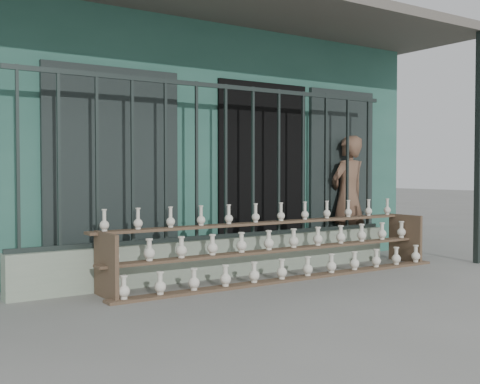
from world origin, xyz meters
TOP-DOWN VIEW (x-y plane):
  - ground at (0.00, 0.00)m, footprint 60.00×60.00m
  - workshop_building at (0.00, 4.23)m, footprint 7.40×6.60m
  - parapet_wall at (0.00, 1.30)m, footprint 5.00×0.20m
  - security_fence at (-0.00, 1.30)m, footprint 5.00×0.04m
  - shelf_rack at (0.51, 0.89)m, footprint 4.50×0.68m
  - elderly_woman at (2.29, 1.62)m, footprint 0.68×0.49m

SIDE VIEW (x-z plane):
  - ground at x=0.00m, z-range 0.00..0.00m
  - parapet_wall at x=0.00m, z-range 0.00..0.45m
  - shelf_rack at x=0.51m, z-range -0.07..0.79m
  - elderly_woman at x=2.29m, z-range 0.00..1.74m
  - security_fence at x=0.00m, z-range 0.45..2.25m
  - workshop_building at x=0.00m, z-range 0.02..3.23m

